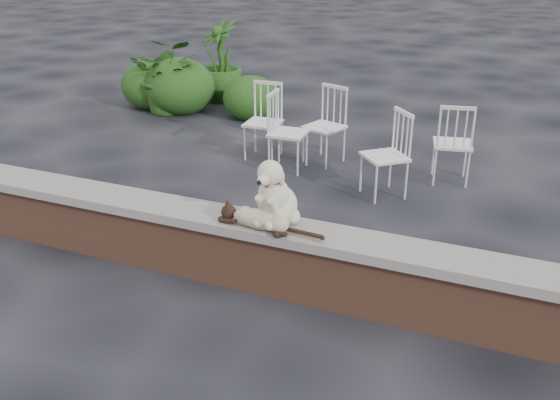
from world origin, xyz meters
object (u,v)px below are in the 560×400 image
at_px(chair_a, 263,122).
at_px(chair_c, 453,142).
at_px(cat, 261,218).
at_px(potted_plant_b, 220,61).
at_px(chair_b, 324,126).
at_px(potted_plant_a, 168,75).
at_px(chair_d, 385,155).
at_px(chair_e, 288,132).
at_px(dog, 278,189).

bearing_deg(chair_a, chair_c, -1.25).
xyz_separation_m(chair_c, chair_a, (-2.31, -0.09, 0.00)).
height_order(cat, potted_plant_b, potted_plant_b).
xyz_separation_m(chair_b, potted_plant_a, (-2.98, 1.20, 0.12)).
height_order(potted_plant_a, potted_plant_b, potted_plant_b).
relative_size(chair_d, potted_plant_b, 0.70).
height_order(chair_b, chair_e, same).
xyz_separation_m(chair_c, chair_b, (-1.55, 0.04, 0.00)).
distance_m(chair_a, chair_d, 1.81).
distance_m(chair_c, chair_e, 1.90).
xyz_separation_m(chair_c, potted_plant_a, (-4.53, 1.24, 0.12)).
relative_size(dog, potted_plant_b, 0.42).
xyz_separation_m(cat, chair_e, (-0.85, 2.65, -0.20)).
xyz_separation_m(chair_d, potted_plant_b, (-3.51, 2.91, 0.20)).
distance_m(dog, chair_e, 2.70).
relative_size(potted_plant_a, potted_plant_b, 0.89).
bearing_deg(chair_e, chair_c, -82.72).
relative_size(chair_c, chair_a, 1.00).
bearing_deg(chair_c, potted_plant_b, -39.80).
bearing_deg(chair_a, potted_plant_a, 145.46).
height_order(cat, chair_d, chair_d).
bearing_deg(potted_plant_b, chair_b, -40.10).
relative_size(cat, potted_plant_b, 0.77).
bearing_deg(chair_c, chair_a, -9.31).
relative_size(cat, chair_e, 1.10).
height_order(dog, potted_plant_a, potted_plant_a).
bearing_deg(chair_c, chair_b, -13.18).
relative_size(chair_b, potted_plant_a, 0.79).
bearing_deg(dog, chair_c, 80.32).
xyz_separation_m(chair_a, potted_plant_a, (-2.22, 1.33, 0.12)).
bearing_deg(potted_plant_a, chair_c, -15.29).
distance_m(chair_b, chair_d, 1.20).
bearing_deg(dog, chair_a, 124.89).
bearing_deg(chair_a, potted_plant_b, 124.59).
bearing_deg(dog, potted_plant_a, 139.75).
height_order(chair_a, chair_d, same).
bearing_deg(cat, chair_a, 122.40).
distance_m(chair_d, potted_plant_a, 4.38).
bearing_deg(chair_e, potted_plant_b, 37.83).
bearing_deg(cat, potted_plant_b, 129.23).
relative_size(dog, chair_a, 0.60).
distance_m(cat, chair_b, 3.10).
bearing_deg(potted_plant_a, chair_e, -30.88).
relative_size(dog, potted_plant_a, 0.47).
height_order(chair_d, potted_plant_a, potted_plant_a).
xyz_separation_m(potted_plant_a, potted_plant_b, (0.42, 0.97, 0.08)).
bearing_deg(chair_e, dog, -163.18).
bearing_deg(dog, cat, -109.56).
relative_size(chair_b, potted_plant_b, 0.70).
distance_m(dog, chair_d, 2.21).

